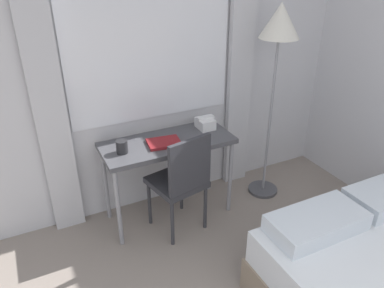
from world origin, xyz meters
The scene contains 7 objects.
wall_back_with_window centered at (0.02, 3.26, 1.35)m, with size 4.93×0.13×2.70m.
desk centered at (0.15, 2.96, 0.67)m, with size 1.10×0.47×0.74m.
desk_chair centered at (0.16, 2.70, 0.52)m, with size 0.47×0.47×0.91m.
standing_lamp centered at (1.12, 2.87, 1.50)m, with size 0.33×0.33×1.78m.
telephone centered at (0.54, 3.04, 0.79)m, with size 0.15×0.16×0.11m.
book centered at (0.10, 2.91, 0.76)m, with size 0.29×0.23×0.02m.
mug centered at (-0.25, 2.92, 0.79)m, with size 0.09×0.09×0.10m.
Camera 1 is at (-0.89, 0.40, 2.14)m, focal length 35.00 mm.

